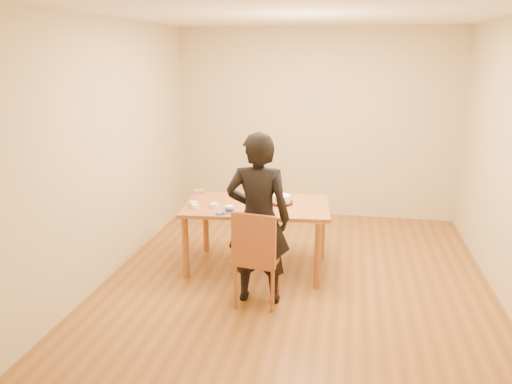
% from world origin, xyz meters
% --- Properties ---
extents(room_shell, '(4.00, 4.50, 2.70)m').
position_xyz_m(room_shell, '(0.00, 0.34, 1.35)').
color(room_shell, brown).
rests_on(room_shell, ground).
extents(dining_table, '(1.63, 1.06, 0.04)m').
position_xyz_m(dining_table, '(-0.47, 0.13, 0.73)').
color(dining_table, brown).
rests_on(dining_table, floor).
extents(dining_chair, '(0.47, 0.47, 0.04)m').
position_xyz_m(dining_chair, '(-0.32, -0.64, 0.45)').
color(dining_chair, brown).
rests_on(dining_chair, floor).
extents(cake_plate, '(0.27, 0.27, 0.02)m').
position_xyz_m(cake_plate, '(-0.22, 0.20, 0.76)').
color(cake_plate, red).
rests_on(cake_plate, dining_table).
extents(cake, '(0.21, 0.21, 0.07)m').
position_xyz_m(cake, '(-0.22, 0.20, 0.80)').
color(cake, white).
rests_on(cake, cake_plate).
extents(frosting_dome, '(0.20, 0.20, 0.03)m').
position_xyz_m(frosting_dome, '(-0.22, 0.20, 0.85)').
color(frosting_dome, white).
rests_on(frosting_dome, cake).
extents(frosting_tub, '(0.09, 0.09, 0.08)m').
position_xyz_m(frosting_tub, '(-0.69, -0.23, 0.79)').
color(frosting_tub, white).
rests_on(frosting_tub, dining_table).
extents(frosting_lid, '(0.10, 0.10, 0.01)m').
position_xyz_m(frosting_lid, '(-0.78, -0.28, 0.75)').
color(frosting_lid, '#1B20B1').
rests_on(frosting_lid, dining_table).
extents(frosting_dollop, '(0.04, 0.04, 0.02)m').
position_xyz_m(frosting_dollop, '(-0.78, -0.28, 0.77)').
color(frosting_dollop, white).
rests_on(frosting_dollop, frosting_lid).
extents(ramekin_green, '(0.08, 0.08, 0.04)m').
position_xyz_m(ramekin_green, '(-1.09, -0.13, 0.77)').
color(ramekin_green, white).
rests_on(ramekin_green, dining_table).
extents(ramekin_yellow, '(0.09, 0.09, 0.04)m').
position_xyz_m(ramekin_yellow, '(-0.90, -0.06, 0.77)').
color(ramekin_yellow, white).
rests_on(ramekin_yellow, dining_table).
extents(ramekin_multi, '(0.09, 0.09, 0.04)m').
position_xyz_m(ramekin_multi, '(-1.14, -0.04, 0.77)').
color(ramekin_multi, white).
rests_on(ramekin_multi, dining_table).
extents(candy_box_pink, '(0.14, 0.11, 0.02)m').
position_xyz_m(candy_box_pink, '(-1.22, 0.45, 0.76)').
color(candy_box_pink, '#D532A1').
rests_on(candy_box_pink, dining_table).
extents(candy_box_green, '(0.13, 0.10, 0.02)m').
position_xyz_m(candy_box_green, '(-1.23, 0.46, 0.78)').
color(candy_box_green, green).
rests_on(candy_box_green, candy_box_pink).
extents(spatula, '(0.17, 0.08, 0.01)m').
position_xyz_m(spatula, '(-0.55, -0.33, 0.75)').
color(spatula, black).
rests_on(spatula, dining_table).
extents(person, '(0.62, 0.42, 1.66)m').
position_xyz_m(person, '(-0.32, -0.60, 0.83)').
color(person, black).
rests_on(person, floor).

